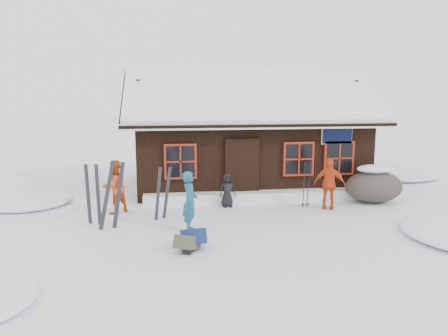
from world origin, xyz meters
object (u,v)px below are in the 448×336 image
at_px(skier_teal, 190,201).
at_px(skier_orange_right, 329,184).
at_px(boulder, 374,185).
at_px(ski_pair_left, 113,196).
at_px(backpack_olive, 187,245).
at_px(skier_orange_left, 115,187).
at_px(skier_crouched, 227,190).
at_px(ski_poles, 306,185).
at_px(backpack_blue, 193,240).

xyz_separation_m(skier_teal, skier_orange_right, (4.32, 1.52, 0.01)).
height_order(skier_teal, boulder, skier_teal).
xyz_separation_m(boulder, ski_pair_left, (-8.06, -1.74, 0.33)).
relative_size(skier_orange_right, backpack_olive, 2.84).
bearing_deg(ski_pair_left, boulder, 24.44).
relative_size(skier_teal, skier_orange_left, 0.98).
height_order(skier_orange_right, skier_crouched, skier_orange_right).
xyz_separation_m(boulder, ski_poles, (-2.36, -0.27, 0.13)).
bearing_deg(backpack_blue, skier_orange_right, 23.06).
relative_size(skier_orange_left, backpack_olive, 2.85).
bearing_deg(skier_orange_left, skier_crouched, 143.65).
bearing_deg(backpack_olive, ski_pair_left, 158.66).
relative_size(ski_poles, backpack_olive, 2.59).
distance_m(skier_crouched, backpack_olive, 4.04).
xyz_separation_m(skier_orange_left, ski_pair_left, (0.12, -1.54, 0.09)).
xyz_separation_m(skier_crouched, backpack_olive, (-1.46, -3.75, -0.38)).
xyz_separation_m(boulder, backpack_olive, (-6.25, -3.68, -0.40)).
xyz_separation_m(boulder, backpack_blue, (-6.09, -3.41, -0.38)).
height_order(ski_pair_left, backpack_olive, ski_pair_left).
bearing_deg(skier_orange_right, boulder, -136.54).
xyz_separation_m(ski_pair_left, ski_poles, (5.69, 1.47, -0.20)).
bearing_deg(boulder, skier_orange_right, -159.58).
bearing_deg(backpack_olive, skier_crouched, 94.39).
relative_size(skier_teal, skier_crouched, 1.48).
height_order(skier_orange_left, skier_orange_right, skier_orange_left).
distance_m(skier_orange_left, ski_poles, 5.81).
height_order(skier_teal, skier_orange_left, skier_orange_left).
bearing_deg(ski_poles, skier_orange_right, -33.29).
relative_size(skier_orange_left, ski_poles, 1.10).
relative_size(skier_teal, boulder, 0.84).
distance_m(skier_orange_left, skier_crouched, 3.40).
relative_size(skier_teal, skier_orange_right, 0.99).
bearing_deg(ski_pair_left, skier_crouched, 41.30).
bearing_deg(skier_teal, backpack_olive, -177.35).
distance_m(skier_orange_right, ski_poles, 0.72).
distance_m(skier_crouched, ski_pair_left, 3.75).
relative_size(skier_orange_right, backpack_blue, 2.47).
height_order(skier_crouched, boulder, boulder).
xyz_separation_m(ski_pair_left, backpack_blue, (1.97, -1.67, -0.71)).
xyz_separation_m(skier_orange_right, backpack_olive, (-4.48, -3.02, -0.64)).
relative_size(boulder, backpack_olive, 3.35).
bearing_deg(skier_orange_right, backpack_blue, 55.54).
relative_size(skier_crouched, backpack_blue, 1.65).
height_order(skier_orange_left, backpack_blue, skier_orange_left).
bearing_deg(ski_pair_left, skier_teal, -0.28).
xyz_separation_m(skier_orange_right, ski_pair_left, (-6.29, -1.09, 0.10)).
xyz_separation_m(skier_orange_right, skier_crouched, (-3.02, 0.73, -0.26)).
height_order(skier_orange_right, ski_poles, skier_orange_right).
bearing_deg(skier_orange_left, backpack_blue, 82.04).
bearing_deg(ski_poles, skier_teal, -152.82).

